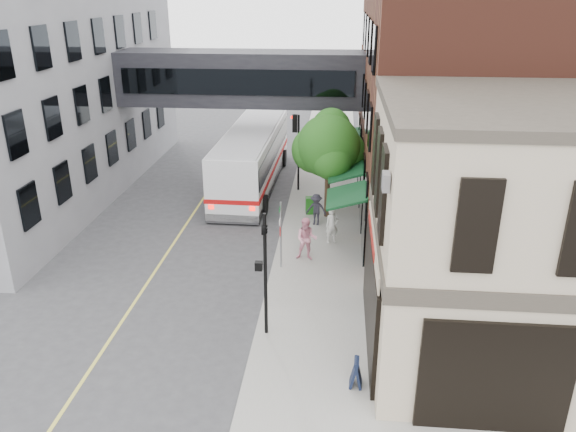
% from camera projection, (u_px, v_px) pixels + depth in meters
% --- Properties ---
extents(ground, '(120.00, 120.00, 0.00)m').
position_uv_depth(ground, '(246.00, 371.00, 17.91)').
color(ground, '#38383A').
rests_on(ground, ground).
extents(sidewalk_main, '(4.00, 60.00, 0.15)m').
position_uv_depth(sidewalk_main, '(323.00, 210.00, 30.61)').
color(sidewalk_main, gray).
rests_on(sidewalk_main, ground).
extents(corner_building, '(10.19, 8.12, 8.45)m').
position_uv_depth(corner_building, '(538.00, 236.00, 17.40)').
color(corner_building, tan).
rests_on(corner_building, ground).
extents(brick_building, '(13.76, 18.00, 14.00)m').
position_uv_depth(brick_building, '(486.00, 81.00, 28.24)').
color(brick_building, '#4D2218').
rests_on(brick_building, ground).
extents(skyway_bridge, '(14.00, 3.18, 3.00)m').
position_uv_depth(skyway_bridge, '(241.00, 78.00, 32.29)').
color(skyway_bridge, black).
rests_on(skyway_bridge, ground).
extents(traffic_signal_near, '(0.44, 0.22, 4.60)m').
position_uv_depth(traffic_signal_near, '(264.00, 260.00, 18.59)').
color(traffic_signal_near, black).
rests_on(traffic_signal_near, sidewalk_main).
extents(traffic_signal_far, '(0.53, 0.28, 4.50)m').
position_uv_depth(traffic_signal_far, '(296.00, 137.00, 32.29)').
color(traffic_signal_far, black).
rests_on(traffic_signal_far, sidewalk_main).
extents(street_sign_pole, '(0.08, 0.75, 3.00)m').
position_uv_depth(street_sign_pole, '(281.00, 229.00, 23.60)').
color(street_sign_pole, gray).
rests_on(street_sign_pole, sidewalk_main).
extents(street_tree, '(3.80, 3.20, 5.60)m').
position_uv_depth(street_tree, '(328.00, 146.00, 28.42)').
color(street_tree, '#382619').
rests_on(street_tree, sidewalk_main).
extents(lane_marking, '(0.12, 40.00, 0.01)m').
position_uv_depth(lane_marking, '(178.00, 237.00, 27.55)').
color(lane_marking, '#D8CC4C').
rests_on(lane_marking, ground).
extents(bus, '(3.30, 12.89, 3.46)m').
position_uv_depth(bus, '(252.00, 155.00, 33.94)').
color(bus, white).
rests_on(bus, ground).
extents(pedestrian_a, '(0.73, 0.61, 1.72)m').
position_uv_depth(pedestrian_a, '(332.00, 226.00, 26.27)').
color(pedestrian_a, silver).
rests_on(pedestrian_a, sidewalk_main).
extents(pedestrian_b, '(0.98, 0.78, 1.95)m').
position_uv_depth(pedestrian_b, '(307.00, 239.00, 24.59)').
color(pedestrian_b, pink).
rests_on(pedestrian_b, sidewalk_main).
extents(pedestrian_c, '(1.13, 0.75, 1.63)m').
position_uv_depth(pedestrian_c, '(316.00, 209.00, 28.29)').
color(pedestrian_c, '#23222A').
rests_on(pedestrian_c, sidewalk_main).
extents(newspaper_box, '(0.51, 0.46, 0.91)m').
position_uv_depth(newspaper_box, '(310.00, 205.00, 29.82)').
color(newspaper_box, '#185B14').
rests_on(newspaper_box, sidewalk_main).
extents(sandwich_board, '(0.36, 0.53, 0.92)m').
position_uv_depth(sandwich_board, '(356.00, 373.00, 16.89)').
color(sandwich_board, black).
rests_on(sandwich_board, sidewalk_main).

